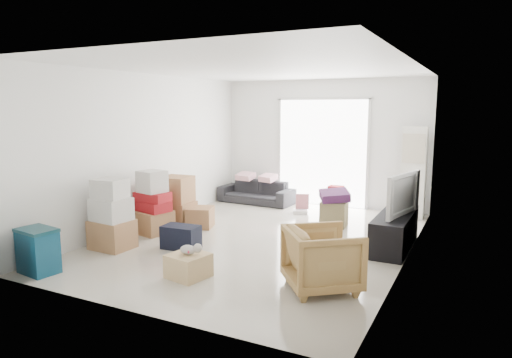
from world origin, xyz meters
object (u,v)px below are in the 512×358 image
Objects in this scene: ac_tower at (414,173)px; tv_console at (395,231)px; armchair at (322,256)px; storage_bins at (38,251)px; ottoman at (334,214)px; kids_table at (336,195)px; television at (396,209)px; wood_crate at (188,266)px; sofa at (256,188)px.

ac_tower is 1.11× the size of tv_console.
armchair reaches higher than storage_bins.
kids_table reaches higher than ottoman.
armchair is at bearing -75.71° from ottoman.
television is 2.43× the size of wood_crate.
wood_crate is (-0.89, -3.25, -0.07)m from ottoman.
wood_crate is (-1.62, -0.38, -0.26)m from armchair.
ac_tower is 5.06m from wood_crate.
ac_tower is 1.87m from ottoman.
ottoman is at bearing -25.71° from sofa.
kids_table reaches higher than storage_bins.
tv_console is 0.93× the size of sofa.
tv_console is 3.90m from sofa.
tv_console reaches higher than ottoman.
sofa is at bearing 105.90° from wood_crate.
ottoman is at bearing 55.91° from storage_bins.
tv_console is at bearing -49.08° from kids_table.
television is 1.34× the size of armchair.
kids_table is at bearing -7.78° from sofa.
television is 3.91m from sofa.
sofa is 3.76× the size of wood_crate.
sofa reaches higher than kids_table.
television is at bearing -34.60° from ottoman.
wood_crate is at bearing 65.26° from armchair.
storage_bins is (-3.90, -3.16, 0.03)m from tv_console.
tv_console is 2.17m from kids_table.
armchair is 3.61m from storage_bins.
ottoman is at bearing 74.76° from wood_crate.
wood_crate is (1.81, 0.73, -0.15)m from storage_bins.
television is at bearing -88.66° from ac_tower.
sofa is at bearing -2.52° from armchair.
tv_console is 3.52× the size of ottoman.
television is 0.65× the size of sofa.
wood_crate is at bearing -99.40° from kids_table.
ottoman is at bearing -131.23° from ac_tower.
wood_crate is at bearing -105.24° from ottoman.
storage_bins is at bearing -117.40° from kids_table.
storage_bins is 1.96m from wood_crate.
ottoman is 0.85m from kids_table.
tv_console is at bearing -88.66° from ac_tower.
wood_crate is (-2.09, -2.42, -0.45)m from television.
television is 1.86× the size of storage_bins.
ottoman is (2.15, -1.17, -0.11)m from sofa.
armchair is (-0.47, -2.04, -0.19)m from television.
ac_tower reaches higher than ottoman.
storage_bins is at bearing -124.09° from ottoman.
armchair reaches higher than kids_table.
ottoman is at bearing -75.08° from kids_table.
kids_table is at bearing 130.92° from tv_console.
armchair is at bearing -51.73° from sofa.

